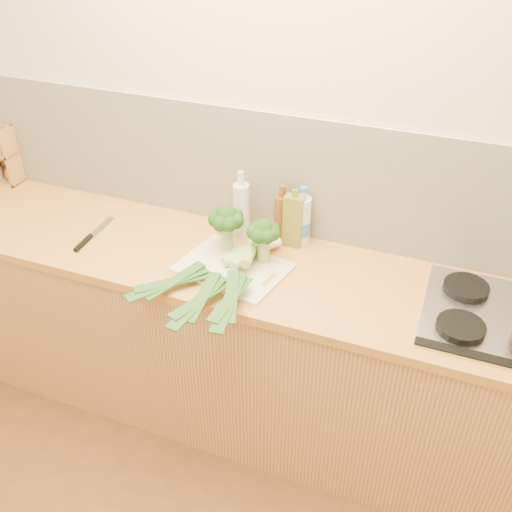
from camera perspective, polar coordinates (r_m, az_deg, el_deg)
The scene contains 14 objects.
room_shell at distance 2.44m, azimuth 1.18°, elevation 8.24°, with size 3.50×3.50×3.50m.
counter at distance 2.63m, azimuth -1.22°, elevation -8.66°, with size 3.20×0.62×0.90m.
gas_hob at distance 2.23m, azimuth 23.78°, elevation -5.82°, with size 0.58×0.50×0.04m.
chopping_board at distance 2.31m, azimuth -2.32°, elevation -1.14°, with size 0.42×0.31×0.01m, color beige.
broccoli_left at distance 2.34m, azimuth -2.99°, elevation 3.64°, with size 0.15×0.15×0.20m.
broccoli_right at distance 2.26m, azimuth 0.76°, elevation 2.31°, with size 0.13×0.14×0.19m.
leek_front at distance 2.29m, azimuth -3.15°, elevation -0.59°, with size 0.43×0.60×0.04m.
leek_mid at distance 2.23m, azimuth -2.27°, elevation -0.98°, with size 0.15×0.69×0.04m.
leek_back at distance 2.19m, azimuth -1.25°, elevation -1.17°, with size 0.15×0.63×0.04m.
chefs_knife at distance 2.58m, azimuth -16.45°, elevation 1.66°, with size 0.05×0.31×0.02m.
oil_tin at distance 2.39m, azimuth 3.76°, elevation 3.52°, with size 0.08×0.05×0.27m.
glass_bottle at distance 2.45m, azimuth -1.47°, elevation 4.68°, with size 0.07×0.07×0.31m.
amber_bottle at distance 2.45m, azimuth 2.58°, elevation 3.98°, with size 0.06×0.06×0.25m.
water_bottle at distance 2.42m, azimuth 4.59°, elevation 3.43°, with size 0.08×0.08×0.25m.
Camera 1 is at (0.75, -0.57, 2.25)m, focal length 40.00 mm.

